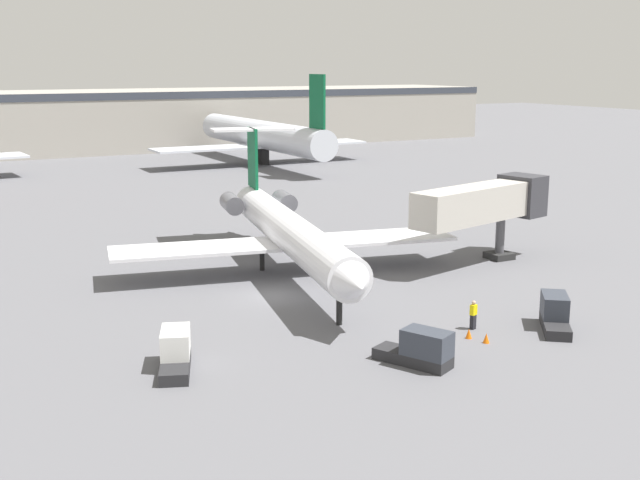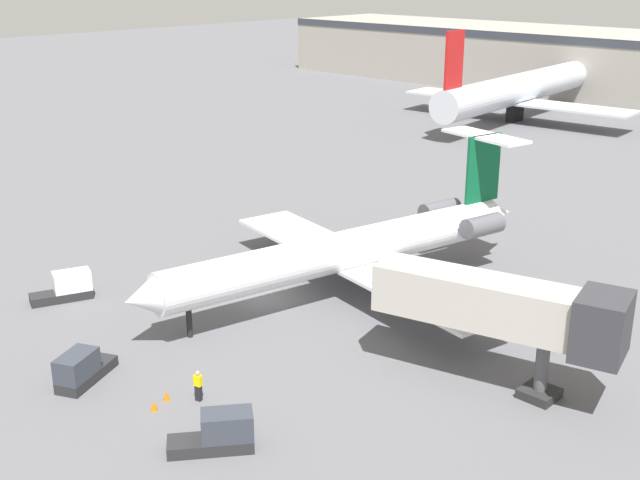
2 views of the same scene
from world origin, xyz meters
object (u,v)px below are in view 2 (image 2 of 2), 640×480
Objects in this scene: traffic_cone_mid at (154,406)px; parked_airliner_west_end at (516,90)px; baggage_tug_trailing at (220,433)px; regional_jet at (356,247)px; jet_bridge at (514,310)px; baggage_tug_lead at (67,287)px; traffic_cone_near at (166,395)px; baggage_tug_spare at (81,369)px; ground_crew_marshaller at (198,386)px.

parked_airliner_west_end is (-28.50, 80.91, 4.13)m from traffic_cone_mid.
regional_jet is at bearing 113.67° from baggage_tug_trailing.
jet_bridge is 3.16× the size of baggage_tug_lead.
baggage_tug_trailing is 7.32× the size of traffic_cone_mid.
traffic_cone_near is (-5.46, 0.87, -0.56)m from baggage_tug_trailing.
jet_bridge is 3.18× the size of baggage_tug_spare.
ground_crew_marshaller is 0.42× the size of baggage_tug_trailing.
ground_crew_marshaller is at bearing 28.86° from baggage_tug_spare.
regional_jet is at bearing 47.96° from baggage_tug_lead.
baggage_tug_trailing is 87.52m from parked_airliner_west_end.
jet_bridge is 77.80m from parked_airliner_west_end.
parked_airliner_west_end reaches higher than baggage_tug_spare.
traffic_cone_mid is (-0.84, -2.20, -0.58)m from ground_crew_marshaller.
traffic_cone_mid is at bearing -129.27° from jet_bridge.
jet_bridge is 18.45m from traffic_cone_near.
baggage_tug_trailing is 7.32× the size of traffic_cone_near.
ground_crew_marshaller is (-10.86, -12.11, -3.76)m from jet_bridge.
ground_crew_marshaller reaches higher than traffic_cone_near.
baggage_tug_spare is at bearing -173.07° from baggage_tug_trailing.
baggage_tug_trailing reaches higher than traffic_cone_near.
regional_jet is 7.73× the size of baggage_tug_trailing.
traffic_cone_mid is at bearing 11.81° from baggage_tug_spare.
baggage_tug_lead is at bearing 168.27° from traffic_cone_near.
regional_jet is 20.40m from baggage_tug_trailing.
traffic_cone_mid is at bearing -178.05° from baggage_tug_trailing.
parked_airliner_west_end is (-12.45, 76.61, 3.57)m from baggage_tug_lead.
baggage_tug_lead is at bearing 172.92° from ground_crew_marshaller.
parked_airliner_west_end is at bearing 105.94° from baggage_tug_spare.
regional_jet is 18.40× the size of ground_crew_marshaller.
ground_crew_marshaller is 6.76m from baggage_tug_spare.
ground_crew_marshaller is 84.08m from parked_airliner_west_end.
baggage_tug_lead and baggage_tug_spare have the same top height.
traffic_cone_mid is (0.37, -1.04, 0.00)m from traffic_cone_near.
regional_jet reaches higher than baggage_tug_lead.
traffic_cone_near is at bearing 24.07° from baggage_tug_spare.
traffic_cone_mid is at bearing -110.81° from ground_crew_marshaller.
regional_jet is 7.38× the size of baggage_tug_spare.
baggage_tug_lead is 1.01× the size of baggage_tug_spare.
ground_crew_marshaller is 0.04× the size of parked_airliner_west_end.
baggage_tug_trailing is 10.25m from baggage_tug_spare.
regional_jet is 20.04m from baggage_tug_spare.
regional_jet is 56.53× the size of traffic_cone_mid.
baggage_tug_lead reaches higher than traffic_cone_near.
jet_bridge is at bearing 42.49° from baggage_tug_spare.
regional_jet is at bearing 84.12° from baggage_tug_spare.
jet_bridge reaches higher than traffic_cone_mid.
baggage_tug_lead is 16.03m from traffic_cone_near.
ground_crew_marshaller is 0.40× the size of baggage_tug_spare.
traffic_cone_near is (-12.07, -13.26, -4.34)m from jet_bridge.
jet_bridge is 0.34× the size of parked_airliner_west_end.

